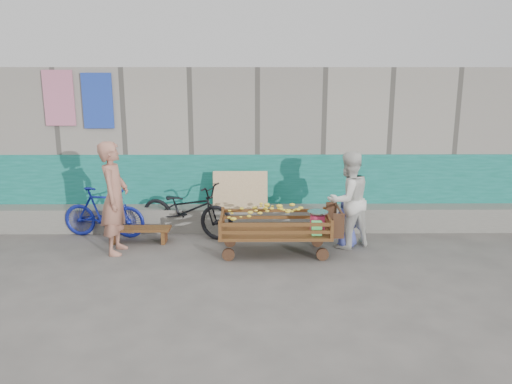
{
  "coord_description": "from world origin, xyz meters",
  "views": [
    {
      "loc": [
        0.52,
        -6.7,
        2.83
      ],
      "look_at": [
        0.58,
        1.2,
        1.0
      ],
      "focal_mm": 35.0,
      "sensor_mm": 36.0,
      "label": 1
    }
  ],
  "objects_px": {
    "bicycle_dark": "(186,210)",
    "bicycle_blue": "(104,212)",
    "bench": "(139,231)",
    "vendor_man": "(114,198)",
    "woman": "(348,200)",
    "child": "(347,221)",
    "banana_cart": "(273,220)"
  },
  "relations": [
    {
      "from": "bicycle_dark",
      "to": "bicycle_blue",
      "type": "xyz_separation_m",
      "value": [
        -1.48,
        -0.07,
        -0.03
      ]
    },
    {
      "from": "bench",
      "to": "child",
      "type": "bearing_deg",
      "value": -3.93
    },
    {
      "from": "banana_cart",
      "to": "child",
      "type": "bearing_deg",
      "value": 14.5
    },
    {
      "from": "vendor_man",
      "to": "woman",
      "type": "xyz_separation_m",
      "value": [
        3.83,
        0.25,
        -0.1
      ]
    },
    {
      "from": "bicycle_dark",
      "to": "bench",
      "type": "bearing_deg",
      "value": 139.37
    },
    {
      "from": "banana_cart",
      "to": "woman",
      "type": "distance_m",
      "value": 1.34
    },
    {
      "from": "bench",
      "to": "child",
      "type": "xyz_separation_m",
      "value": [
        3.58,
        -0.25,
        0.26
      ]
    },
    {
      "from": "bicycle_dark",
      "to": "bicycle_blue",
      "type": "relative_size",
      "value": 1.22
    },
    {
      "from": "bicycle_blue",
      "to": "child",
      "type": "bearing_deg",
      "value": -88.92
    },
    {
      "from": "woman",
      "to": "bench",
      "type": "bearing_deg",
      "value": -31.66
    },
    {
      "from": "child",
      "to": "bicycle_blue",
      "type": "relative_size",
      "value": 0.61
    },
    {
      "from": "banana_cart",
      "to": "woman",
      "type": "relative_size",
      "value": 1.19
    },
    {
      "from": "bicycle_blue",
      "to": "bicycle_dark",
      "type": "bearing_deg",
      "value": -78.69
    },
    {
      "from": "woman",
      "to": "bicycle_dark",
      "type": "relative_size",
      "value": 0.88
    },
    {
      "from": "woman",
      "to": "child",
      "type": "distance_m",
      "value": 0.36
    },
    {
      "from": "banana_cart",
      "to": "woman",
      "type": "height_order",
      "value": "woman"
    },
    {
      "from": "bench",
      "to": "child",
      "type": "distance_m",
      "value": 3.6
    },
    {
      "from": "woman",
      "to": "bicycle_blue",
      "type": "height_order",
      "value": "woman"
    },
    {
      "from": "woman",
      "to": "bicycle_blue",
      "type": "distance_m",
      "value": 4.32
    },
    {
      "from": "bench",
      "to": "bicycle_dark",
      "type": "bearing_deg",
      "value": 26.74
    },
    {
      "from": "child",
      "to": "bicycle_dark",
      "type": "bearing_deg",
      "value": -39.19
    },
    {
      "from": "woman",
      "to": "bicycle_blue",
      "type": "xyz_separation_m",
      "value": [
        -4.27,
        0.56,
        -0.36
      ]
    },
    {
      "from": "woman",
      "to": "bicycle_blue",
      "type": "bearing_deg",
      "value": -35.39
    },
    {
      "from": "banana_cart",
      "to": "bicycle_dark",
      "type": "bearing_deg",
      "value": 147.51
    },
    {
      "from": "woman",
      "to": "child",
      "type": "xyz_separation_m",
      "value": [
        0.0,
        -0.01,
        -0.36
      ]
    },
    {
      "from": "bicycle_dark",
      "to": "banana_cart",
      "type": "bearing_deg",
      "value": -99.87
    },
    {
      "from": "vendor_man",
      "to": "woman",
      "type": "relative_size",
      "value": 1.13
    },
    {
      "from": "bicycle_dark",
      "to": "vendor_man",
      "type": "bearing_deg",
      "value": 153.08
    },
    {
      "from": "woman",
      "to": "bicycle_blue",
      "type": "relative_size",
      "value": 1.08
    },
    {
      "from": "vendor_man",
      "to": "bicycle_dark",
      "type": "distance_m",
      "value": 1.43
    },
    {
      "from": "bench",
      "to": "bicycle_blue",
      "type": "height_order",
      "value": "bicycle_blue"
    },
    {
      "from": "bench",
      "to": "vendor_man",
      "type": "xyz_separation_m",
      "value": [
        -0.25,
        -0.49,
        0.72
      ]
    }
  ]
}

